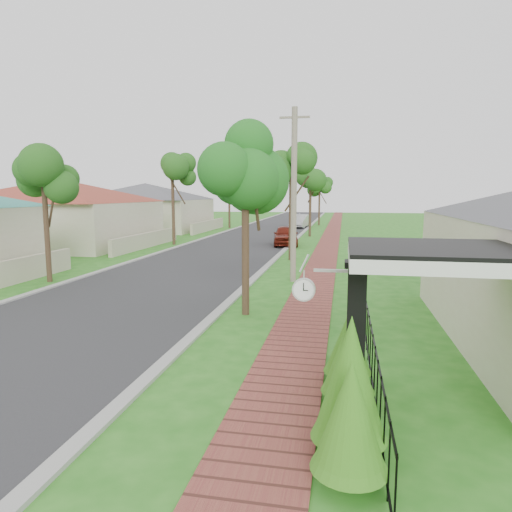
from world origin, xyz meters
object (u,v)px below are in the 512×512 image
Objects in this scene: porch_post at (355,344)px; parked_car_white at (300,221)px; utility_pole at (294,195)px; parked_car_red at (286,236)px; near_tree at (245,166)px; station_clock at (306,288)px.

porch_post is 40.93m from parked_car_white.
utility_pole is at bearing 101.56° from porch_post.
utility_pole is at bearing -89.17° from parked_car_red.
near_tree is at bearing -98.48° from utility_pole.
porch_post is 1.26m from station_clock.
utility_pole reaches higher than parked_car_white.
parked_car_red is at bearing 98.08° from station_clock.
near_tree is (1.71, -35.11, 3.68)m from parked_car_white.
parked_car_red is at bearing 98.57° from utility_pole.
parked_car_white is at bearing 92.78° from near_tree.
porch_post is 24.27m from parked_car_red.
parked_car_white is 0.76× the size of near_tree.
porch_post is 2.39× the size of station_clock.
parked_car_white is at bearing 84.23° from parked_car_red.
station_clock is at bearing 155.03° from porch_post.
parked_car_white is at bearing 96.69° from porch_post.
parked_car_red is (-4.19, 23.90, -0.43)m from porch_post.
porch_post reaches higher than parked_car_red.
near_tree is (-3.06, 5.54, 3.25)m from porch_post.
station_clock is (1.39, -10.60, -1.59)m from utility_pole.
utility_pole reaches higher than parked_car_red.
station_clock is at bearing -76.51° from parked_car_white.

